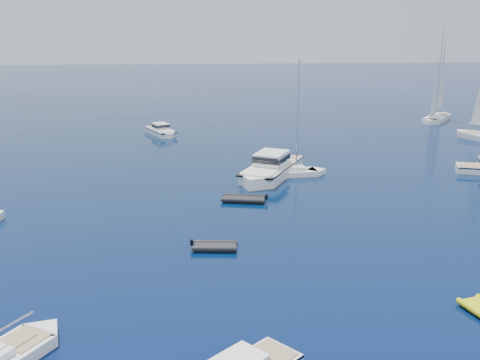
{
  "coord_description": "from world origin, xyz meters",
  "views": [
    {
      "loc": [
        -6.45,
        -24.35,
        16.53
      ],
      "look_at": [
        -3.01,
        26.25,
        2.2
      ],
      "focal_mm": 42.62,
      "sensor_mm": 36.0,
      "label": 1
    }
  ],
  "objects": [
    {
      "name": "sailboat_centre",
      "position": [
        2.95,
        35.48,
        0.0
      ],
      "size": [
        9.11,
        3.31,
        13.08
      ],
      "primitive_type": null,
      "rotation": [
        0.0,
        0.0,
        4.83
      ],
      "color": "white",
      "rests_on": "ground"
    },
    {
      "name": "tender_grey_far",
      "position": [
        -2.62,
        26.68,
        0.0
      ],
      "size": [
        4.66,
        3.08,
        0.95
      ],
      "primitive_type": null,
      "rotation": [
        0.0,
        0.0,
        1.38
      ],
      "color": "black",
      "rests_on": "ground"
    },
    {
      "name": "tender_grey_near",
      "position": [
        -5.63,
        15.17,
        0.0
      ],
      "size": [
        3.65,
        2.25,
        0.95
      ],
      "primitive_type": null,
      "rotation": [
        0.0,
        0.0,
        4.62
      ],
      "color": "black",
      "rests_on": "ground"
    },
    {
      "name": "motor_cruiser_distant",
      "position": [
        0.93,
        35.26,
        0.0
      ],
      "size": [
        9.32,
        13.33,
        3.39
      ],
      "primitive_type": null,
      "rotation": [
        0.0,
        0.0,
        2.68
      ],
      "color": "white",
      "rests_on": "ground"
    },
    {
      "name": "sailboat_sails_far",
      "position": [
        33.42,
        69.01,
        0.0
      ],
      "size": [
        8.85,
        10.57,
        16.2
      ],
      "primitive_type": null,
      "rotation": [
        0.0,
        0.0,
        2.51
      ],
      "color": "white",
      "rests_on": "ground"
    },
    {
      "name": "motor_cruiser_horizon",
      "position": [
        -12.5,
        59.75,
        0.0
      ],
      "size": [
        5.89,
        8.45,
        2.15
      ],
      "primitive_type": null,
      "rotation": [
        0.0,
        0.0,
        3.6
      ],
      "color": "white",
      "rests_on": "ground"
    }
  ]
}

